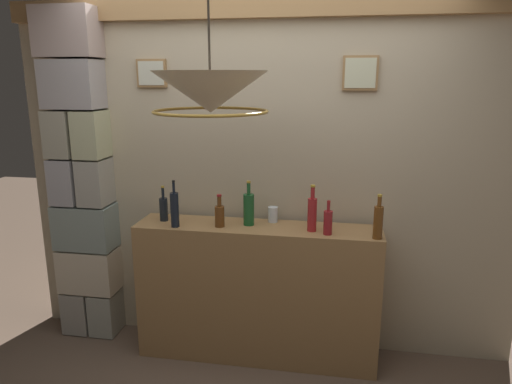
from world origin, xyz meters
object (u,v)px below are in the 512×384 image
object	(u,v)px
liquor_bottle_rum	(220,215)
glass_tumbler_rocks	(273,214)
liquor_bottle_amaro	(249,209)
liquor_bottle_port	(328,222)
liquor_bottle_sherry	(175,209)
liquor_bottle_vermouth	(312,213)
liquor_bottle_bourbon	(378,221)
liquor_bottle_whiskey	(164,208)
pendant_lamp	(210,93)

from	to	relation	value
liquor_bottle_rum	glass_tumbler_rocks	world-z (taller)	liquor_bottle_rum
liquor_bottle_amaro	liquor_bottle_port	bearing A→B (deg)	-11.41
liquor_bottle_port	glass_tumbler_rocks	distance (m)	0.43
liquor_bottle_sherry	glass_tumbler_rocks	xyz separation A→B (m)	(0.63, 0.22, -0.07)
liquor_bottle_vermouth	liquor_bottle_sherry	distance (m)	0.91
liquor_bottle_rum	glass_tumbler_rocks	xyz separation A→B (m)	(0.34, 0.17, -0.03)
liquor_bottle_amaro	glass_tumbler_rocks	world-z (taller)	liquor_bottle_amaro
liquor_bottle_rum	liquor_bottle_bourbon	bearing A→B (deg)	-3.40
liquor_bottle_port	liquor_bottle_whiskey	bearing A→B (deg)	175.01
liquor_bottle_whiskey	pendant_lamp	size ratio (longest dim) A/B	0.42
liquor_bottle_sherry	glass_tumbler_rocks	size ratio (longest dim) A/B	2.99
liquor_bottle_whiskey	liquor_bottle_vermouth	bearing A→B (deg)	-2.65
liquor_bottle_whiskey	liquor_bottle_sherry	bearing A→B (deg)	-43.81
liquor_bottle_port	glass_tumbler_rocks	xyz separation A→B (m)	(-0.38, 0.20, -0.03)
liquor_bottle_rum	glass_tumbler_rocks	size ratio (longest dim) A/B	2.08
liquor_bottle_vermouth	pendant_lamp	bearing A→B (deg)	-130.63
liquor_bottle_bourbon	liquor_bottle_port	world-z (taller)	liquor_bottle_bourbon
liquor_bottle_port	liquor_bottle_whiskey	world-z (taller)	liquor_bottle_whiskey
liquor_bottle_bourbon	liquor_bottle_port	distance (m)	0.31
liquor_bottle_whiskey	liquor_bottle_rum	size ratio (longest dim) A/B	1.12
liquor_bottle_sherry	glass_tumbler_rocks	bearing A→B (deg)	19.22
liquor_bottle_whiskey	liquor_bottle_bourbon	bearing A→B (deg)	-4.99
liquor_bottle_whiskey	pendant_lamp	distance (m)	1.16
liquor_bottle_vermouth	liquor_bottle_rum	xyz separation A→B (m)	(-0.61, -0.02, -0.04)
liquor_bottle_sherry	pendant_lamp	bearing A→B (deg)	-51.71
liquor_bottle_bourbon	liquor_bottle_vermouth	size ratio (longest dim) A/B	0.92
liquor_bottle_rum	glass_tumbler_rocks	distance (m)	0.38
glass_tumbler_rocks	liquor_bottle_whiskey	bearing A→B (deg)	-172.37
liquor_bottle_bourbon	liquor_bottle_amaro	size ratio (longest dim) A/B	0.93
liquor_bottle_bourbon	pendant_lamp	distance (m)	1.31
liquor_bottle_rum	pendant_lamp	bearing A→B (deg)	-78.85
liquor_bottle_bourbon	liquor_bottle_rum	xyz separation A→B (m)	(-1.02, 0.06, -0.03)
liquor_bottle_vermouth	liquor_bottle_sherry	world-z (taller)	liquor_bottle_sherry
liquor_bottle_bourbon	liquor_bottle_amaro	xyz separation A→B (m)	(-0.84, 0.13, 0.00)
liquor_bottle_whiskey	liquor_bottle_rum	xyz separation A→B (m)	(0.42, -0.07, -0.01)
liquor_bottle_sherry	liquor_bottle_amaro	bearing A→B (deg)	14.89
liquor_bottle_port	glass_tumbler_rocks	bearing A→B (deg)	152.28
liquor_bottle_amaro	glass_tumbler_rocks	distance (m)	0.19
liquor_bottle_bourbon	glass_tumbler_rocks	xyz separation A→B (m)	(-0.69, 0.23, -0.06)
liquor_bottle_rum	liquor_bottle_amaro	bearing A→B (deg)	21.70
liquor_bottle_bourbon	liquor_bottle_whiskey	size ratio (longest dim) A/B	1.14
liquor_bottle_amaro	liquor_bottle_bourbon	bearing A→B (deg)	-9.09
liquor_bottle_whiskey	liquor_bottle_amaro	distance (m)	0.60
liquor_bottle_rum	pendant_lamp	world-z (taller)	pendant_lamp
liquor_bottle_whiskey	pendant_lamp	bearing A→B (deg)	-50.07
liquor_bottle_sherry	pendant_lamp	world-z (taller)	pendant_lamp
liquor_bottle_whiskey	liquor_bottle_rum	distance (m)	0.42
liquor_bottle_vermouth	liquor_bottle_amaro	size ratio (longest dim) A/B	1.01
pendant_lamp	liquor_bottle_bourbon	bearing A→B (deg)	29.03
liquor_bottle_bourbon	liquor_bottle_vermouth	world-z (taller)	liquor_bottle_vermouth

